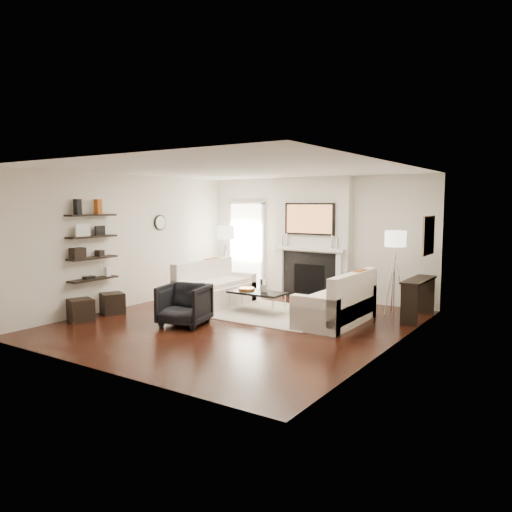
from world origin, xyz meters
The scene contains 71 objects.
room_envelope centered at (0.00, 0.00, 1.35)m, with size 6.00×6.00×6.00m.
chimney_breast centered at (0.00, 2.88, 1.35)m, with size 1.80×0.25×2.70m, color silver.
fireplace_surround centered at (0.00, 2.74, 0.52)m, with size 1.30×0.02×1.04m, color black.
firebox centered at (0.00, 2.73, 0.45)m, with size 0.75×0.02×0.65m, color black.
mantel_pilaster_l centered at (-0.72, 2.71, 0.55)m, with size 0.12×0.08×1.10m, color white.
mantel_pilaster_r centered at (0.72, 2.71, 0.55)m, with size 0.12×0.08×1.10m, color white.
mantel_shelf centered at (0.00, 2.69, 1.12)m, with size 1.70×0.18×0.07m, color white.
tv_body centered at (0.00, 2.71, 1.78)m, with size 1.20×0.06×0.70m, color black.
tv_screen centered at (0.00, 2.68, 1.78)m, with size 1.10×0.01×0.62m, color #BF723F.
candlestick_l_tall centered at (-0.55, 2.70, 1.30)m, with size 0.04×0.04×0.30m, color silver.
candlestick_l_short centered at (-0.68, 2.70, 1.27)m, with size 0.04×0.04×0.24m, color silver.
candlestick_r_tall centered at (0.55, 2.70, 1.30)m, with size 0.04×0.04×0.30m, color silver.
candlestick_r_short centered at (0.68, 2.70, 1.27)m, with size 0.04×0.04×0.24m, color silver.
hallway_panel centered at (-1.85, 2.98, 1.05)m, with size 0.90×0.02×2.10m, color white.
door_trim_l centered at (-2.33, 2.96, 1.05)m, with size 0.06×0.06×2.16m, color white.
door_trim_r centered at (-1.37, 2.96, 1.05)m, with size 0.06×0.06×2.16m, color white.
door_trim_top centered at (-1.85, 2.96, 2.13)m, with size 1.02×0.06×0.06m, color white.
rug centered at (-0.03, 1.03, 0.01)m, with size 2.60×2.00×0.01m, color beige.
loveseat_left_base centered at (-1.29, 1.02, 0.21)m, with size 0.85×1.80×0.42m, color white.
loveseat_left_back centered at (-1.63, 1.02, 0.53)m, with size 0.18×1.80×0.80m, color white.
loveseat_left_arm_n centered at (-1.29, 0.21, 0.30)m, with size 0.85×0.18×0.60m, color white.
loveseat_left_arm_s centered at (-1.29, 1.83, 0.30)m, with size 0.85×0.18×0.60m, color white.
loveseat_left_cushion centered at (-1.24, 1.02, 0.47)m, with size 0.63×1.44×0.10m, color white.
pillow_left_orange centered at (-1.63, 1.32, 0.73)m, with size 0.10×0.42×0.42m, color #A74C14.
pillow_left_charcoal centered at (-1.63, 0.72, 0.72)m, with size 0.10×0.40×0.40m, color black.
loveseat_right_base centered at (1.43, 1.00, 0.21)m, with size 0.85×1.80×0.42m, color white.
loveseat_right_back centered at (1.77, 1.00, 0.53)m, with size 0.18×1.80×0.80m, color white.
loveseat_right_arm_n centered at (1.43, 0.19, 0.30)m, with size 0.85×0.18×0.60m, color white.
loveseat_right_arm_s centered at (1.43, 1.81, 0.30)m, with size 0.85×0.18×0.60m, color white.
loveseat_right_cushion centered at (1.38, 1.00, 0.47)m, with size 0.63×1.44×0.10m, color white.
pillow_right_orange centered at (1.77, 1.30, 0.73)m, with size 0.10×0.42×0.42m, color #A74C14.
pillow_right_charcoal centered at (1.77, 0.70, 0.72)m, with size 0.10×0.40×0.40m, color black.
coffee_table centered at (-0.17, 0.90, 0.40)m, with size 1.10×0.55×0.04m, color black.
coffee_leg_nw centered at (-0.67, 0.68, 0.19)m, with size 0.02×0.02×0.38m, color silver.
coffee_leg_ne centered at (0.33, 0.68, 0.19)m, with size 0.02×0.02×0.38m, color silver.
coffee_leg_sw centered at (-0.67, 1.12, 0.19)m, with size 0.02×0.02×0.38m, color silver.
coffee_leg_se centered at (0.33, 1.12, 0.19)m, with size 0.02×0.02×0.38m, color silver.
hurricane_glass centered at (-0.02, 0.90, 0.56)m, with size 0.14×0.14×0.25m, color white.
hurricane_candle centered at (-0.02, 0.90, 0.50)m, with size 0.09×0.09×0.14m, color white.
copper_bowl centered at (-0.42, 0.90, 0.45)m, with size 0.31×0.31×0.05m, color #A9591C.
armchair centered at (-0.69, -0.62, 0.40)m, with size 0.77×0.72×0.79m, color black.
lamp_left_post centered at (-1.85, 2.12, 0.60)m, with size 0.02×0.02×1.20m, color silver.
lamp_left_shade centered at (-1.85, 2.12, 1.45)m, with size 0.40×0.40×0.30m, color white.
lamp_left_leg_a centered at (-1.74, 2.12, 0.60)m, with size 0.02×0.02×1.25m, color silver.
lamp_left_leg_b centered at (-1.91, 2.21, 0.60)m, with size 0.02×0.02×1.25m, color silver.
lamp_left_leg_c centered at (-1.91, 2.02, 0.60)m, with size 0.02×0.02×1.25m, color silver.
lamp_right_post centered at (2.05, 2.31, 0.60)m, with size 0.02×0.02×1.20m, color silver.
lamp_right_shade centered at (2.05, 2.31, 1.45)m, with size 0.40×0.40×0.30m, color white.
lamp_right_leg_a centered at (2.16, 2.31, 0.60)m, with size 0.02×0.02×1.25m, color silver.
lamp_right_leg_b centered at (2.00, 2.41, 0.60)m, with size 0.02×0.02×1.25m, color silver.
lamp_right_leg_c centered at (1.99, 2.22, 0.60)m, with size 0.02×0.02×1.25m, color silver.
console_top centered at (2.57, 2.11, 0.73)m, with size 0.35×1.20×0.04m, color black.
console_leg_n centered at (2.57, 1.56, 0.35)m, with size 0.30×0.04×0.71m, color black.
console_leg_s centered at (2.57, 2.66, 0.35)m, with size 0.30×0.04×0.71m, color black.
wall_art centered at (2.73, 2.05, 1.55)m, with size 0.03×0.70×0.70m, color #A18350.
shelf_bottom centered at (-2.62, -1.00, 0.70)m, with size 0.25×1.00×0.04m, color black.
shelf_lower centered at (-2.62, -1.00, 1.10)m, with size 0.25×1.00×0.04m, color black.
shelf_upper centered at (-2.62, -1.00, 1.50)m, with size 0.25×1.00×0.04m, color black.
shelf_top centered at (-2.62, -1.00, 1.90)m, with size 0.25×1.00×0.04m, color black.
decor_magfile_a centered at (-2.62, -1.29, 2.06)m, with size 0.12×0.10×0.28m, color black.
decor_magfile_b centered at (-2.62, -0.84, 2.06)m, with size 0.12×0.10×0.28m, color #A74C14.
decor_frame_a centered at (-2.62, -1.20, 1.63)m, with size 0.04×0.30×0.22m, color white.
decor_frame_b centered at (-2.62, -0.81, 1.61)m, with size 0.04×0.22×0.18m, color black.
decor_wine_rack centered at (-2.62, -1.32, 1.22)m, with size 0.18×0.25×0.20m, color black.
decor_box_small centered at (-2.62, -0.84, 1.18)m, with size 0.15×0.12×0.12m, color black.
decor_books centered at (-2.62, -1.10, 0.74)m, with size 0.14×0.20×0.05m, color black.
decor_box_tall centered at (-2.62, -0.67, 0.81)m, with size 0.10×0.10×0.18m, color white.
clock_rim centered at (-2.73, 0.90, 1.70)m, with size 0.34×0.34×0.04m, color black.
clock_face centered at (-2.71, 0.90, 1.70)m, with size 0.29×0.29×0.01m, color white.
ottoman_near centered at (-2.47, -0.69, 0.20)m, with size 0.40×0.40×0.40m, color black.
ottoman_far centered at (-2.47, -1.42, 0.20)m, with size 0.40×0.40×0.40m, color black.
Camera 1 is at (5.08, -7.03, 2.12)m, focal length 35.00 mm.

